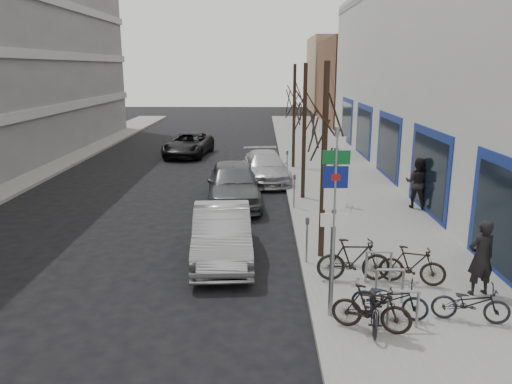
{
  "coord_description": "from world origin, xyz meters",
  "views": [
    {
      "loc": [
        0.93,
        -9.78,
        5.33
      ],
      "look_at": [
        0.76,
        3.51,
        2.0
      ],
      "focal_mm": 35.0,
      "sensor_mm": 36.0,
      "label": 1
    }
  ],
  "objects_px": {
    "parked_car_mid": "(234,183)",
    "parked_car_back": "(265,167)",
    "tree_far": "(295,92)",
    "bike_mid_inner": "(354,259)",
    "meter_front": "(307,236)",
    "bike_far_inner": "(412,265)",
    "parked_car_front": "(222,234)",
    "pedestrian_far": "(417,183)",
    "highway_sign_pole": "(334,212)",
    "tree_mid": "(305,100)",
    "lane_car": "(188,144)",
    "bike_mid_curb": "(390,296)",
    "bike_rack": "(390,282)",
    "bike_near_left": "(375,302)",
    "meter_mid": "(294,188)",
    "tree_near": "(325,115)",
    "pedestrian_near": "(481,258)",
    "meter_back": "(287,161)",
    "bike_far_curb": "(471,300)",
    "bike_near_right": "(372,308)"
  },
  "relations": [
    {
      "from": "parked_car_mid",
      "to": "parked_car_back",
      "type": "xyz_separation_m",
      "value": [
        1.29,
        4.13,
        -0.16
      ]
    },
    {
      "from": "tree_far",
      "to": "bike_mid_inner",
      "type": "height_order",
      "value": "tree_far"
    },
    {
      "from": "meter_front",
      "to": "bike_far_inner",
      "type": "relative_size",
      "value": 0.79
    },
    {
      "from": "bike_far_inner",
      "to": "parked_car_front",
      "type": "relative_size",
      "value": 0.35
    },
    {
      "from": "bike_far_inner",
      "to": "pedestrian_far",
      "type": "bearing_deg",
      "value": -0.11
    },
    {
      "from": "highway_sign_pole",
      "to": "tree_mid",
      "type": "bearing_deg",
      "value": 88.86
    },
    {
      "from": "highway_sign_pole",
      "to": "lane_car",
      "type": "height_order",
      "value": "highway_sign_pole"
    },
    {
      "from": "bike_mid_curb",
      "to": "pedestrian_far",
      "type": "height_order",
      "value": "pedestrian_far"
    },
    {
      "from": "bike_rack",
      "to": "bike_near_left",
      "type": "distance_m",
      "value": 1.14
    },
    {
      "from": "meter_front",
      "to": "bike_rack",
      "type": "bearing_deg",
      "value": -55.49
    },
    {
      "from": "bike_rack",
      "to": "meter_mid",
      "type": "xyz_separation_m",
      "value": [
        -1.65,
        7.9,
        0.26
      ]
    },
    {
      "from": "tree_near",
      "to": "parked_car_back",
      "type": "xyz_separation_m",
      "value": [
        -1.51,
        10.09,
        -3.4
      ]
    },
    {
      "from": "parked_car_front",
      "to": "pedestrian_far",
      "type": "bearing_deg",
      "value": 30.94
    },
    {
      "from": "parked_car_front",
      "to": "bike_rack",
      "type": "bearing_deg",
      "value": -41.18
    },
    {
      "from": "parked_car_mid",
      "to": "parked_car_front",
      "type": "bearing_deg",
      "value": -95.04
    },
    {
      "from": "bike_near_left",
      "to": "pedestrian_near",
      "type": "xyz_separation_m",
      "value": [
        2.75,
        1.49,
        0.4
      ]
    },
    {
      "from": "meter_back",
      "to": "bike_near_left",
      "type": "height_order",
      "value": "meter_back"
    },
    {
      "from": "bike_rack",
      "to": "bike_mid_inner",
      "type": "height_order",
      "value": "bike_mid_inner"
    },
    {
      "from": "tree_near",
      "to": "bike_mid_inner",
      "type": "xyz_separation_m",
      "value": [
        0.61,
        -1.68,
        -3.39
      ]
    },
    {
      "from": "meter_front",
      "to": "pedestrian_far",
      "type": "distance_m",
      "value": 7.22
    },
    {
      "from": "bike_mid_curb",
      "to": "lane_car",
      "type": "distance_m",
      "value": 21.98
    },
    {
      "from": "tree_near",
      "to": "tree_far",
      "type": "relative_size",
      "value": 1.0
    },
    {
      "from": "parked_car_mid",
      "to": "meter_back",
      "type": "bearing_deg",
      "value": 57.6
    },
    {
      "from": "meter_mid",
      "to": "parked_car_mid",
      "type": "height_order",
      "value": "parked_car_mid"
    },
    {
      "from": "bike_mid_inner",
      "to": "lane_car",
      "type": "distance_m",
      "value": 20.07
    },
    {
      "from": "tree_mid",
      "to": "parked_car_back",
      "type": "xyz_separation_m",
      "value": [
        -1.51,
        3.59,
        -3.4
      ]
    },
    {
      "from": "tree_near",
      "to": "parked_car_mid",
      "type": "height_order",
      "value": "tree_near"
    },
    {
      "from": "meter_mid",
      "to": "bike_mid_inner",
      "type": "relative_size",
      "value": 0.69
    },
    {
      "from": "highway_sign_pole",
      "to": "parked_car_back",
      "type": "relative_size",
      "value": 0.87
    },
    {
      "from": "pedestrian_far",
      "to": "bike_near_left",
      "type": "bearing_deg",
      "value": 101.35
    },
    {
      "from": "tree_near",
      "to": "bike_far_curb",
      "type": "relative_size",
      "value": 3.51
    },
    {
      "from": "lane_car",
      "to": "tree_far",
      "type": "bearing_deg",
      "value": -27.45
    },
    {
      "from": "meter_front",
      "to": "tree_far",
      "type": "bearing_deg",
      "value": 88.09
    },
    {
      "from": "bike_far_curb",
      "to": "pedestrian_far",
      "type": "height_order",
      "value": "pedestrian_far"
    },
    {
      "from": "tree_mid",
      "to": "highway_sign_pole",
      "type": "bearing_deg",
      "value": -91.14
    },
    {
      "from": "tree_far",
      "to": "bike_rack",
      "type": "bearing_deg",
      "value": -85.68
    },
    {
      "from": "tree_near",
      "to": "pedestrian_near",
      "type": "height_order",
      "value": "tree_near"
    },
    {
      "from": "bike_near_right",
      "to": "parked_car_front",
      "type": "height_order",
      "value": "parked_car_front"
    },
    {
      "from": "tree_mid",
      "to": "meter_front",
      "type": "bearing_deg",
      "value": -93.68
    },
    {
      "from": "bike_far_inner",
      "to": "lane_car",
      "type": "xyz_separation_m",
      "value": [
        -8.23,
        19.04,
        0.07
      ]
    },
    {
      "from": "bike_rack",
      "to": "bike_near_right",
      "type": "distance_m",
      "value": 1.39
    },
    {
      "from": "parked_car_back",
      "to": "lane_car",
      "type": "height_order",
      "value": "lane_car"
    },
    {
      "from": "bike_mid_inner",
      "to": "lane_car",
      "type": "bearing_deg",
      "value": 19.87
    },
    {
      "from": "bike_mid_curb",
      "to": "meter_mid",
      "type": "bearing_deg",
      "value": 26.94
    },
    {
      "from": "bike_near_right",
      "to": "tree_near",
      "type": "bearing_deg",
      "value": 26.45
    },
    {
      "from": "bike_near_right",
      "to": "pedestrian_near",
      "type": "relative_size",
      "value": 0.89
    },
    {
      "from": "parked_car_mid",
      "to": "pedestrian_near",
      "type": "distance_m",
      "value": 10.42
    },
    {
      "from": "tree_near",
      "to": "bike_near_right",
      "type": "relative_size",
      "value": 3.4
    },
    {
      "from": "parked_car_front",
      "to": "pedestrian_near",
      "type": "xyz_separation_m",
      "value": [
        6.2,
        -2.5,
        0.3
      ]
    },
    {
      "from": "bike_rack",
      "to": "tree_mid",
      "type": "height_order",
      "value": "tree_mid"
    }
  ]
}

